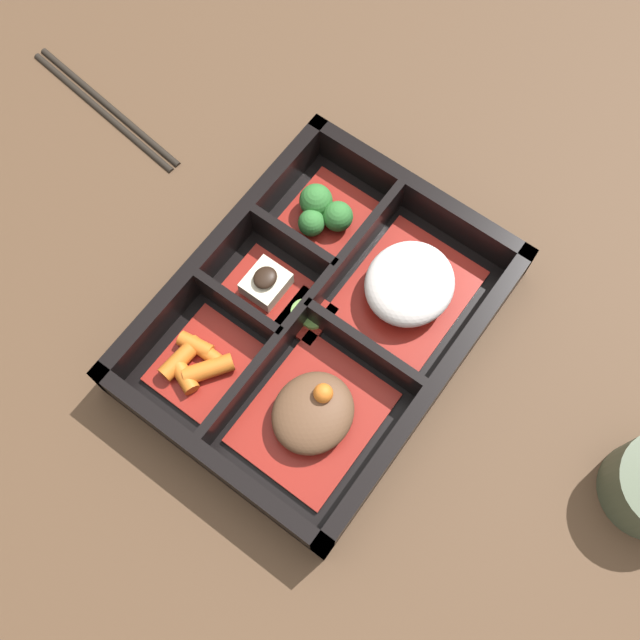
# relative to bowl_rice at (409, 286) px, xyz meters

# --- Properties ---
(ground_plane) EXTENTS (3.00, 3.00, 0.00)m
(ground_plane) POSITION_rel_bowl_rice_xyz_m (0.07, -0.05, -0.03)
(ground_plane) COLOR #4C3523
(bento_base) EXTENTS (0.32, 0.24, 0.01)m
(bento_base) POSITION_rel_bowl_rice_xyz_m (0.07, -0.05, -0.02)
(bento_base) COLOR black
(bento_base) RESTS_ON ground_plane
(bento_rim) EXTENTS (0.32, 0.24, 0.05)m
(bento_rim) POSITION_rel_bowl_rice_xyz_m (0.07, -0.05, -0.01)
(bento_rim) COLOR black
(bento_rim) RESTS_ON ground_plane
(bowl_rice) EXTENTS (0.12, 0.10, 0.04)m
(bowl_rice) POSITION_rel_bowl_rice_xyz_m (0.00, 0.00, 0.00)
(bowl_rice) COLOR maroon
(bowl_rice) RESTS_ON bento_base
(bowl_stew) EXTENTS (0.12, 0.10, 0.04)m
(bowl_stew) POSITION_rel_bowl_rice_xyz_m (0.14, -0.00, -0.01)
(bowl_stew) COLOR maroon
(bowl_stew) RESTS_ON bento_base
(bowl_greens) EXTENTS (0.08, 0.07, 0.04)m
(bowl_greens) POSITION_rel_bowl_rice_xyz_m (-0.02, -0.11, -0.01)
(bowl_greens) COLOR maroon
(bowl_greens) RESTS_ON bento_base
(bowl_tofu) EXTENTS (0.06, 0.07, 0.03)m
(bowl_tofu) POSITION_rel_bowl_rice_xyz_m (0.07, -0.11, -0.01)
(bowl_tofu) COLOR maroon
(bowl_tofu) RESTS_ON bento_base
(bowl_carrots) EXTENTS (0.09, 0.07, 0.02)m
(bowl_carrots) POSITION_rel_bowl_rice_xyz_m (0.16, -0.11, -0.01)
(bowl_carrots) COLOR maroon
(bowl_carrots) RESTS_ON bento_base
(bowl_pickles) EXTENTS (0.04, 0.04, 0.01)m
(bowl_pickles) POSITION_rel_bowl_rice_xyz_m (0.07, -0.06, -0.01)
(bowl_pickles) COLOR maroon
(bowl_pickles) RESTS_ON bento_base
(chopsticks) EXTENTS (0.04, 0.21, 0.01)m
(chopsticks) POSITION_rel_bowl_rice_xyz_m (0.01, -0.37, -0.03)
(chopsticks) COLOR black
(chopsticks) RESTS_ON ground_plane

